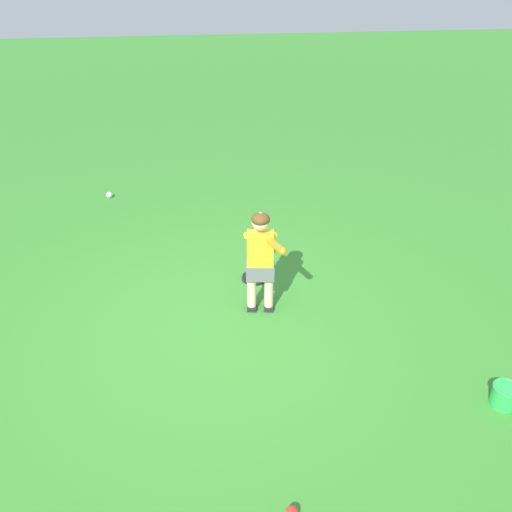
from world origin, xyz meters
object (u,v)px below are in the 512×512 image
play_ball_behind_batter (109,195)px  batting_tee (255,271)px  toy_bucket (505,395)px  child_batter (261,254)px  play_ball_center_lawn (292,512)px

play_ball_behind_batter → batting_tee: batting_tee is taller
play_ball_behind_batter → batting_tee: bearing=-53.2°
batting_tee → toy_bucket: batting_tee is taller
child_batter → play_ball_behind_batter: size_ratio=12.44×
play_ball_behind_batter → batting_tee: 3.03m
play_ball_behind_batter → toy_bucket: bearing=-51.8°
child_batter → toy_bucket: 2.35m
child_batter → toy_bucket: bearing=-41.0°
play_ball_center_lawn → toy_bucket: 1.97m
play_ball_behind_batter → play_ball_center_lawn: bearing=-72.0°
play_ball_center_lawn → play_ball_behind_batter: bearing=108.0°
toy_bucket → batting_tee: bearing=129.7°
play_ball_center_lawn → batting_tee: 2.76m
toy_bucket → play_ball_behind_batter: bearing=128.2°
play_ball_behind_batter → toy_bucket: size_ratio=0.40×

